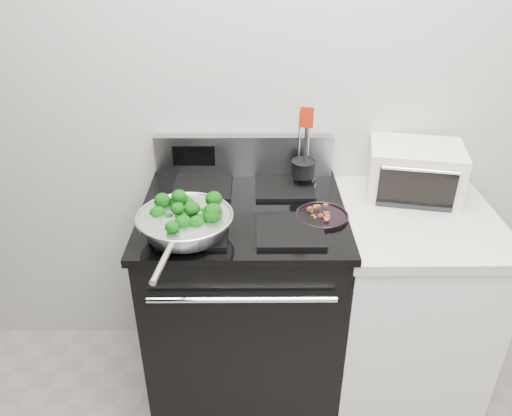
{
  "coord_description": "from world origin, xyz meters",
  "views": [
    {
      "loc": [
        -0.26,
        -0.26,
        1.91
      ],
      "look_at": [
        -0.25,
        1.36,
        0.98
      ],
      "focal_mm": 35.0,
      "sensor_mm": 36.0,
      "label": 1
    }
  ],
  "objects_px": {
    "skillet": "(185,223)",
    "toaster_oven": "(414,171)",
    "gas_range": "(244,300)",
    "bacon_plate": "(322,213)",
    "utensil_holder": "(303,173)"
  },
  "relations": [
    {
      "from": "skillet",
      "to": "bacon_plate",
      "type": "height_order",
      "value": "skillet"
    },
    {
      "from": "toaster_oven",
      "to": "bacon_plate",
      "type": "bearing_deg",
      "value": -137.5
    },
    {
      "from": "skillet",
      "to": "bacon_plate",
      "type": "distance_m",
      "value": 0.51
    },
    {
      "from": "utensil_holder",
      "to": "bacon_plate",
      "type": "bearing_deg",
      "value": -67.66
    },
    {
      "from": "skillet",
      "to": "toaster_oven",
      "type": "xyz_separation_m",
      "value": [
        0.9,
        0.37,
        0.02
      ]
    },
    {
      "from": "skillet",
      "to": "gas_range",
      "type": "bearing_deg",
      "value": 52.38
    },
    {
      "from": "gas_range",
      "to": "bacon_plate",
      "type": "distance_m",
      "value": 0.57
    },
    {
      "from": "skillet",
      "to": "toaster_oven",
      "type": "bearing_deg",
      "value": 29.79
    },
    {
      "from": "utensil_holder",
      "to": "toaster_oven",
      "type": "distance_m",
      "value": 0.46
    },
    {
      "from": "gas_range",
      "to": "skillet",
      "type": "distance_m",
      "value": 0.59
    },
    {
      "from": "bacon_plate",
      "to": "utensil_holder",
      "type": "height_order",
      "value": "utensil_holder"
    },
    {
      "from": "toaster_oven",
      "to": "gas_range",
      "type": "bearing_deg",
      "value": -154.86
    },
    {
      "from": "gas_range",
      "to": "toaster_oven",
      "type": "height_order",
      "value": "toaster_oven"
    },
    {
      "from": "toaster_oven",
      "to": "skillet",
      "type": "bearing_deg",
      "value": -146.32
    },
    {
      "from": "bacon_plate",
      "to": "skillet",
      "type": "bearing_deg",
      "value": -165.76
    }
  ]
}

